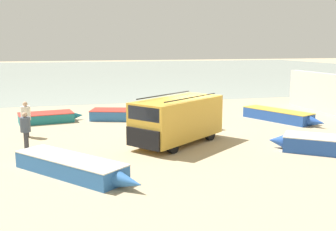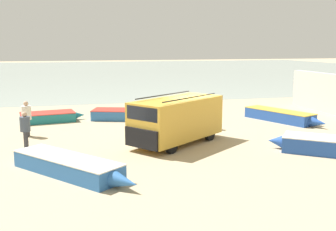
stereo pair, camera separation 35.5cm
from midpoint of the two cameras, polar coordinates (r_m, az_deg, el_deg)
ground_plane at (r=19.94m, az=2.86°, el=-2.95°), size 200.00×200.00×0.00m
sea_water at (r=70.87m, az=-10.25°, el=6.37°), size 120.00×80.00×0.01m
parked_van at (r=18.11m, az=0.80°, el=-0.49°), size 5.03×4.43×2.25m
fishing_rowboat_0 at (r=24.57m, az=15.59°, el=-0.03°), size 2.93×5.26×0.66m
fishing_rowboat_1 at (r=24.38m, az=-7.03°, el=0.14°), size 4.41×2.66×0.62m
fishing_rowboat_2 at (r=18.03m, az=20.55°, el=-3.90°), size 3.69×3.19×0.69m
fishing_rowboat_3 at (r=24.57m, az=-17.45°, el=-0.24°), size 3.89×2.12×0.56m
fishing_rowboat_4 at (r=14.33m, az=-14.21°, el=-7.25°), size 4.28×4.92×0.62m
fisherman_0 at (r=18.18m, az=-20.52°, el=-1.65°), size 0.44×0.44×1.68m
fisherman_1 at (r=21.57m, az=5.09°, el=0.59°), size 0.42×0.42×1.58m
fisherman_2 at (r=20.75m, az=-20.40°, el=-0.06°), size 0.47×0.47×1.79m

